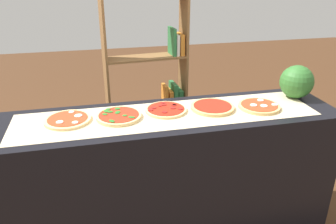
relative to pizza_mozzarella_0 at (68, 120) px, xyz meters
name	(u,v)px	position (x,y,z in m)	size (l,w,h in m)	color
counter	(168,177)	(0.61, -0.04, -0.48)	(2.20, 0.56, 0.93)	black
parchment_paper	(168,115)	(0.61, -0.04, -0.01)	(1.89, 0.43, 0.00)	beige
pizza_mozzarella_0	(68,120)	(0.00, 0.00, 0.00)	(0.28, 0.28, 0.02)	#E5C17F
pizza_spinach_1	(119,116)	(0.30, -0.02, 0.00)	(0.28, 0.28, 0.03)	#E5C17F
pizza_pepperoni_2	(166,110)	(0.61, 0.02, 0.00)	(0.27, 0.27, 0.02)	#E5C17F
pizza_plain_3	(212,107)	(0.91, -0.01, 0.00)	(0.28, 0.28, 0.02)	#DBB26B
pizza_mozzarella_4	(259,106)	(1.22, -0.07, 0.00)	(0.27, 0.27, 0.03)	#DBB26B
watermelon	(297,82)	(1.55, 0.05, 0.10)	(0.23, 0.23, 0.23)	#2D6628
bookshelf	(156,94)	(0.72, 0.94, -0.25)	(0.74, 0.28, 1.58)	brown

